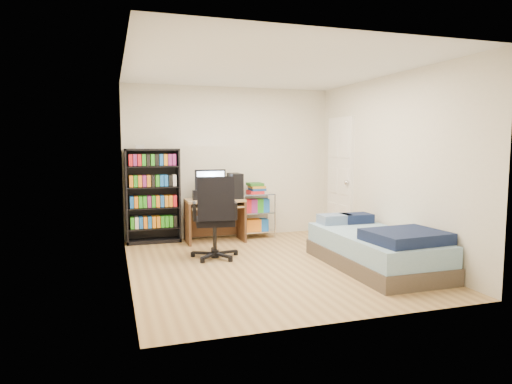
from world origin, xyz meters
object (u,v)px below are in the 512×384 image
object	(u,v)px
bed	(376,248)
computer_desk	(220,203)
office_chair	(215,232)
media_shelf	(153,195)

from	to	relation	value
bed	computer_desk	bearing A→B (deg)	124.35
computer_desk	office_chair	world-z (taller)	computer_desk
computer_desk	bed	size ratio (longest dim) A/B	0.58
office_chair	computer_desk	bearing A→B (deg)	81.71
media_shelf	bed	distance (m)	3.51
media_shelf	office_chair	bearing A→B (deg)	-61.42
computer_desk	bed	world-z (taller)	computer_desk
media_shelf	computer_desk	distance (m)	1.06
media_shelf	bed	bearing A→B (deg)	-43.20
office_chair	bed	world-z (taller)	office_chair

